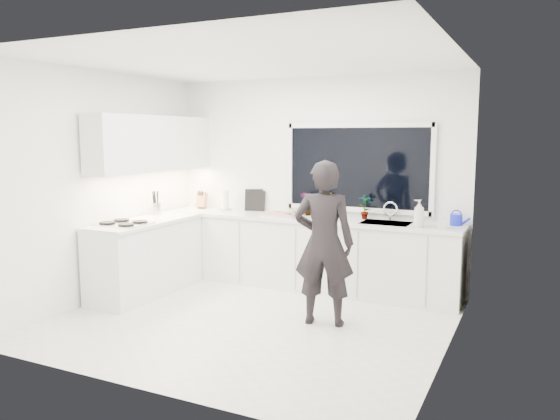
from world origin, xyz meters
The scene contains 25 objects.
floor centered at (0.00, 0.00, -0.01)m, with size 4.00×3.50×0.02m, color beige.
wall_back centered at (0.00, 1.76, 1.35)m, with size 4.00×0.02×2.70m, color white.
wall_left centered at (-2.01, 0.00, 1.35)m, with size 0.02×3.50×2.70m, color white.
wall_right centered at (2.01, 0.00, 1.35)m, with size 0.02×3.50×2.70m, color white.
ceiling centered at (0.00, 0.00, 2.71)m, with size 4.00×3.50×0.02m, color white.
window centered at (0.60, 1.73, 1.55)m, with size 1.80×0.02×1.00m, color black.
base_cabinets_back centered at (0.00, 1.45, 0.44)m, with size 3.92×0.58×0.88m, color white.
base_cabinets_left centered at (-1.67, 0.35, 0.44)m, with size 0.58×1.60×0.88m, color white.
countertop_back centered at (0.00, 1.44, 0.90)m, with size 3.94×0.62×0.04m, color silver.
countertop_left centered at (-1.67, 0.35, 0.90)m, with size 0.62×1.60×0.04m, color silver.
upper_cabinets centered at (-1.79, 0.70, 1.85)m, with size 0.34×2.10×0.70m, color white.
sink centered at (1.05, 1.45, 0.87)m, with size 0.58×0.42×0.14m, color silver.
faucet centered at (1.05, 1.65, 1.03)m, with size 0.03×0.03×0.22m, color silver.
stovetop centered at (-1.69, 0.00, 0.94)m, with size 0.56×0.48×0.03m, color black.
person centered at (0.72, 0.26, 0.86)m, with size 0.62×0.41×1.71m, color black.
pizza_tray centered at (-0.29, 1.42, 0.94)m, with size 0.49×0.36×0.03m, color #B9B8BD.
pizza centered at (-0.29, 1.42, 0.95)m, with size 0.45×0.32×0.01m, color red.
watering_can centered at (1.83, 1.61, 0.98)m, with size 0.14×0.14×0.13m, color #1520C9.
paper_towel_roll centered at (-1.25, 1.55, 1.05)m, with size 0.11×0.11×0.26m, color white.
knife_block centered at (-1.66, 1.59, 1.03)m, with size 0.13×0.10×0.22m, color #A16E4B.
utensil_crock centered at (-1.85, 0.80, 1.00)m, with size 0.13×0.13×0.16m, color #ABABB0.
picture_frame_large centered at (-0.81, 1.69, 1.06)m, with size 0.22×0.02×0.28m, color black.
picture_frame_small centered at (-0.87, 1.69, 1.07)m, with size 0.25×0.02×0.30m, color black.
herb_plants centered at (0.27, 1.61, 1.07)m, with size 0.97×0.20×0.32m.
soap_bottles centered at (1.52, 1.30, 1.06)m, with size 0.39×0.16×0.31m.
Camera 1 is at (2.69, -4.89, 1.96)m, focal length 35.00 mm.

